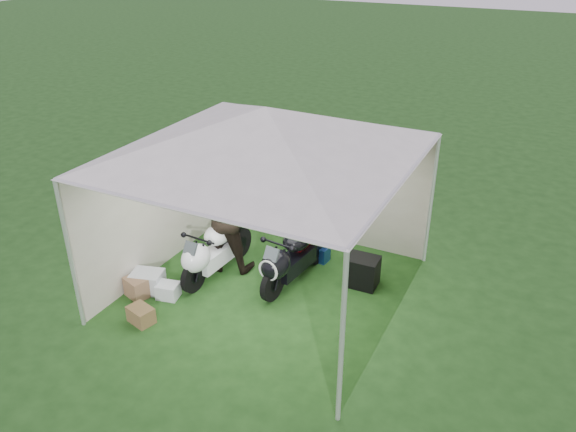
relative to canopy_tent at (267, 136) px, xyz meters
name	(u,v)px	position (x,y,z in m)	size (l,w,h in m)	color
ground	(269,289)	(0.00, -0.03, -2.58)	(80.00, 80.00, 0.00)	#1A4014
canopy_tent	(267,136)	(0.00, 0.00, 0.00)	(5.66, 5.66, 3.00)	silver
motorcycle_white	(213,249)	(-1.01, -0.06, -2.08)	(0.48, 1.81, 0.89)	black
motorcycle_black	(292,255)	(0.24, 0.31, -2.06)	(0.55, 1.88, 0.93)	black
paddock_stand	(318,253)	(0.34, 1.16, -2.44)	(0.36, 0.23, 0.27)	#2047AC
person_dark_jacket	(225,214)	(-0.97, 0.28, -1.58)	(0.97, 0.75, 1.99)	black
person_blue_jacket	(298,221)	(0.12, 0.78, -1.69)	(0.64, 0.42, 1.76)	slate
equipment_box	(362,271)	(1.28, 0.77, -2.32)	(0.50, 0.40, 0.50)	black
crate_0	(148,281)	(-1.72, -0.91, -2.41)	(0.49, 0.38, 0.32)	silver
crate_1	(139,286)	(-1.75, -1.07, -2.41)	(0.36, 0.36, 0.32)	#866045
crate_2	(168,291)	(-1.31, -0.92, -2.45)	(0.33, 0.27, 0.24)	silver
crate_3	(141,315)	(-1.28, -1.61, -2.45)	(0.38, 0.27, 0.25)	brown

